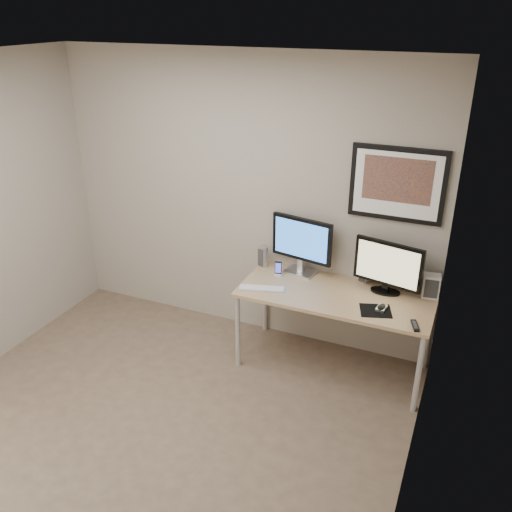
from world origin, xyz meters
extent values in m
plane|color=brown|center=(0.00, 0.00, 0.00)|extent=(3.60, 3.60, 0.00)
plane|color=white|center=(0.00, 0.00, 2.60)|extent=(3.60, 3.60, 0.00)
plane|color=gray|center=(0.00, 1.70, 1.30)|extent=(3.60, 0.00, 3.60)
plane|color=gray|center=(1.80, 0.00, 1.30)|extent=(0.00, 3.40, 3.40)
cube|color=#9D7B4B|center=(1.00, 1.35, 0.71)|extent=(1.60, 0.70, 0.03)
cylinder|color=silver|center=(0.24, 1.04, 0.35)|extent=(0.04, 0.04, 0.70)
cylinder|color=silver|center=(0.24, 1.66, 0.35)|extent=(0.04, 0.04, 0.70)
cylinder|color=silver|center=(1.76, 1.04, 0.35)|extent=(0.04, 0.04, 0.70)
cylinder|color=silver|center=(1.76, 1.66, 0.35)|extent=(0.04, 0.04, 0.70)
cube|color=black|center=(1.35, 1.68, 1.62)|extent=(0.75, 0.03, 0.60)
cube|color=white|center=(1.35, 1.67, 1.62)|extent=(0.67, 0.00, 0.52)
cube|color=orange|center=(1.35, 1.66, 1.66)|extent=(0.54, 0.00, 0.36)
cube|color=#B9BABF|center=(0.61, 1.60, 0.74)|extent=(0.29, 0.23, 0.02)
cube|color=#B9BABF|center=(0.61, 1.60, 0.81)|extent=(0.06, 0.05, 0.11)
cube|color=black|center=(0.61, 1.60, 1.06)|extent=(0.57, 0.14, 0.39)
cube|color=#1E529E|center=(0.61, 1.58, 1.06)|extent=(0.50, 0.10, 0.33)
cube|color=black|center=(1.37, 1.53, 0.74)|extent=(0.27, 0.18, 0.02)
cube|color=black|center=(1.37, 1.53, 0.78)|extent=(0.06, 0.06, 0.06)
cube|color=black|center=(1.37, 1.53, 0.99)|extent=(0.57, 0.15, 0.38)
cube|color=tan|center=(1.37, 1.51, 0.99)|extent=(0.51, 0.11, 0.32)
cylinder|color=#B9BABF|center=(0.25, 1.59, 0.83)|extent=(0.10, 0.10, 0.20)
cylinder|color=#B9BABF|center=(1.17, 1.65, 0.83)|extent=(0.10, 0.10, 0.20)
cube|color=black|center=(0.44, 1.47, 0.80)|extent=(0.07, 0.07, 0.14)
cube|color=#BBBBC0|center=(0.41, 1.18, 0.74)|extent=(0.40, 0.21, 0.01)
cube|color=black|center=(1.36, 1.20, 0.73)|extent=(0.29, 0.28, 0.00)
ellipsoid|color=black|center=(1.40, 1.24, 0.75)|extent=(0.08, 0.12, 0.04)
cube|color=black|center=(1.68, 1.09, 0.74)|extent=(0.09, 0.16, 0.02)
cube|color=silver|center=(1.72, 1.59, 0.83)|extent=(0.15, 0.12, 0.20)
camera|label=1|loc=(1.95, -2.53, 2.91)|focal=38.00mm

